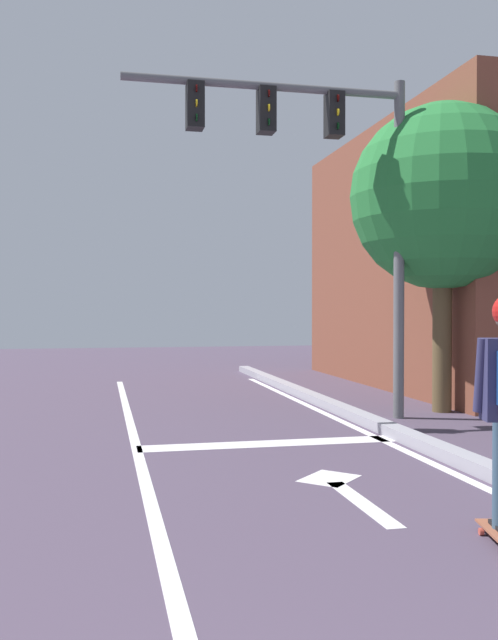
# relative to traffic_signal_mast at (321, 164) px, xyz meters

# --- Properties ---
(lane_line_center) EXTENTS (0.12, 20.00, 0.01)m
(lane_line_center) POSITION_rel_traffic_signal_mast_xyz_m (-2.75, -3.90, -3.75)
(lane_line_center) COLOR silver
(lane_line_center) RESTS_ON ground
(lane_line_curbside) EXTENTS (0.12, 20.00, 0.01)m
(lane_line_curbside) POSITION_rel_traffic_signal_mast_xyz_m (0.28, -3.90, -3.75)
(lane_line_curbside) COLOR silver
(lane_line_curbside) RESTS_ON ground
(stop_bar) EXTENTS (3.17, 0.40, 0.01)m
(stop_bar) POSITION_rel_traffic_signal_mast_xyz_m (-1.16, -1.50, -3.75)
(stop_bar) COLOR silver
(stop_bar) RESTS_ON ground
(lane_arrow_stem) EXTENTS (0.16, 1.40, 0.01)m
(lane_arrow_stem) POSITION_rel_traffic_signal_mast_xyz_m (-1.00, -4.13, -3.75)
(lane_arrow_stem) COLOR silver
(lane_arrow_stem) RESTS_ON ground
(lane_arrow_head) EXTENTS (0.71, 0.71, 0.01)m
(lane_arrow_head) POSITION_rel_traffic_signal_mast_xyz_m (-1.00, -3.28, -3.75)
(lane_arrow_head) COLOR silver
(lane_arrow_head) RESTS_ON ground
(traffic_signal_mast) EXTENTS (4.18, 0.34, 5.04)m
(traffic_signal_mast) POSITION_rel_traffic_signal_mast_xyz_m (0.00, 0.00, 0.00)
(traffic_signal_mast) COLOR #5D5F61
(traffic_signal_mast) RESTS_ON ground
(roadside_tree) EXTENTS (2.94, 2.94, 4.89)m
(roadside_tree) POSITION_rel_traffic_signal_mast_xyz_m (2.17, 0.44, -0.35)
(roadside_tree) COLOR brown
(roadside_tree) RESTS_ON ground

